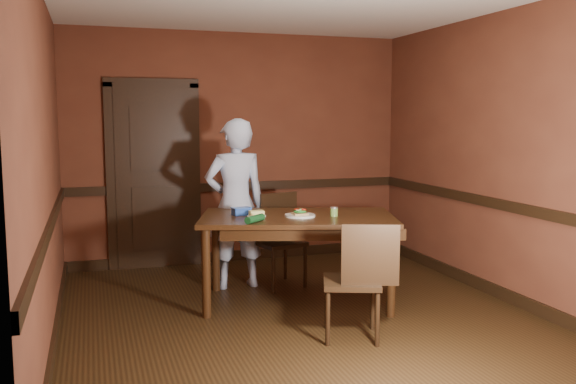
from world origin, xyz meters
TOP-DOWN VIEW (x-y plane):
  - floor at (0.00, 0.00)m, footprint 4.00×4.50m
  - wall_back at (0.00, 2.25)m, footprint 4.00×0.02m
  - wall_front at (0.00, -2.25)m, footprint 4.00×0.02m
  - wall_left at (-2.00, 0.00)m, footprint 0.02×4.50m
  - wall_right at (2.00, 0.00)m, footprint 0.02×4.50m
  - dado_back at (0.00, 2.23)m, footprint 4.00×0.03m
  - dado_left at (-1.99, 0.00)m, footprint 0.03×4.50m
  - dado_right at (1.99, 0.00)m, footprint 0.03×4.50m
  - baseboard_back at (0.00, 2.23)m, footprint 4.00×0.03m
  - baseboard_left at (-1.99, 0.00)m, footprint 0.03×4.50m
  - baseboard_right at (1.99, 0.00)m, footprint 0.03×4.50m
  - door at (-1.00, 2.22)m, footprint 1.05×0.07m
  - dining_table at (0.11, 0.41)m, footprint 1.97×1.46m
  - chair_far at (0.12, 1.00)m, footprint 0.53×0.53m
  - chair_near at (0.22, -0.58)m, footprint 0.56×0.56m
  - person at (-0.31, 1.11)m, footprint 0.64×0.44m
  - sandwich_plate at (0.11, 0.34)m, footprint 0.28×0.28m
  - sauce_jar at (0.41, 0.27)m, footprint 0.07×0.07m
  - cheese_saucer at (-0.26, 0.47)m, footprint 0.17×0.17m
  - food_tub at (-0.37, 0.59)m, footprint 0.18×0.14m
  - wrapped_veg at (-0.36, 0.17)m, footprint 0.21×0.20m

SIDE VIEW (x-z plane):
  - floor at x=0.00m, z-range -0.01..0.01m
  - baseboard_back at x=0.00m, z-range 0.00..0.12m
  - baseboard_left at x=-1.99m, z-range 0.00..0.12m
  - baseboard_right at x=1.99m, z-range 0.00..0.12m
  - dining_table at x=0.11m, z-range 0.00..0.82m
  - chair_near at x=0.22m, z-range 0.00..0.93m
  - chair_far at x=0.12m, z-range 0.00..0.94m
  - sandwich_plate at x=0.11m, z-range 0.81..0.88m
  - cheese_saucer at x=-0.26m, z-range 0.82..0.87m
  - person at x=-0.31m, z-range 0.00..1.71m
  - wrapped_veg at x=-0.36m, z-range 0.82..0.89m
  - food_tub at x=-0.37m, z-range 0.82..0.89m
  - sauce_jar at x=0.41m, z-range 0.82..0.91m
  - dado_back at x=0.00m, z-range 0.85..0.95m
  - dado_left at x=-1.99m, z-range 0.85..0.95m
  - dado_right at x=1.99m, z-range 0.85..0.95m
  - door at x=-1.00m, z-range -0.01..2.19m
  - wall_back at x=0.00m, z-range 0.00..2.70m
  - wall_front at x=0.00m, z-range 0.00..2.70m
  - wall_left at x=-2.00m, z-range 0.00..2.70m
  - wall_right at x=2.00m, z-range 0.00..2.70m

